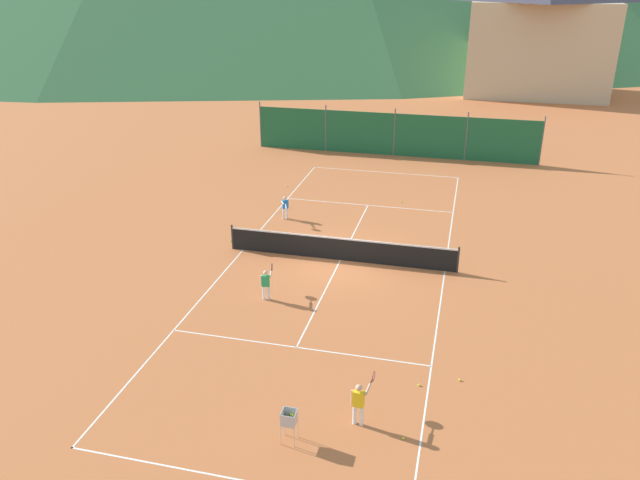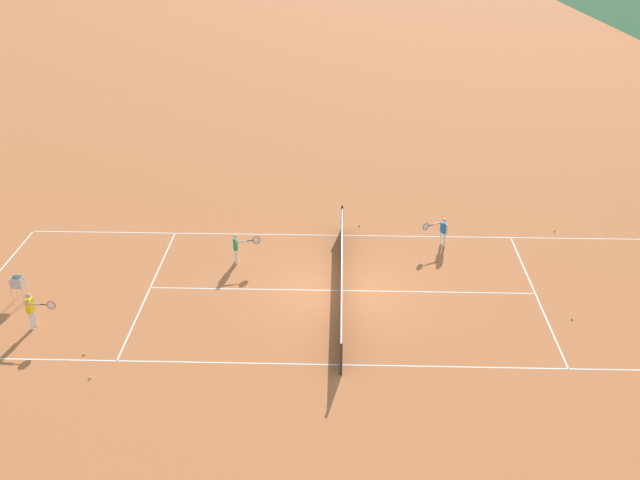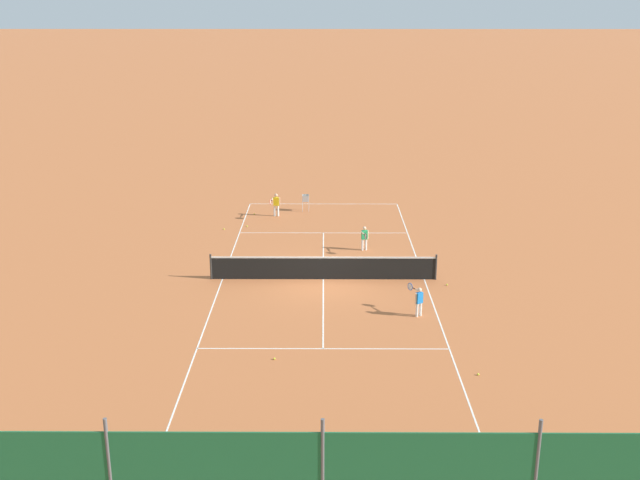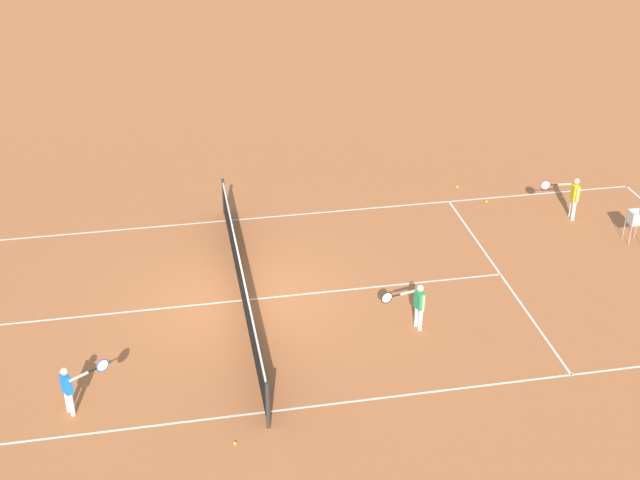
# 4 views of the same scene
# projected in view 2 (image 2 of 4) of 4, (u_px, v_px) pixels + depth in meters

# --- Properties ---
(ground_plane) EXTENTS (600.00, 600.00, 0.00)m
(ground_plane) POSITION_uv_depth(u_px,v_px,m) (341.00, 291.00, 24.83)
(ground_plane) COLOR #BC6638
(court_line_markings) EXTENTS (8.25, 23.85, 0.01)m
(court_line_markings) POSITION_uv_depth(u_px,v_px,m) (341.00, 291.00, 24.83)
(court_line_markings) COLOR white
(court_line_markings) RESTS_ON ground
(tennis_net) EXTENTS (9.18, 0.08, 1.06)m
(tennis_net) POSITION_uv_depth(u_px,v_px,m) (342.00, 278.00, 24.61)
(tennis_net) COLOR #2D2D2D
(tennis_net) RESTS_ON ground
(player_far_service) EXTENTS (0.37, 0.99, 1.12)m
(player_far_service) POSITION_uv_depth(u_px,v_px,m) (237.00, 246.00, 26.28)
(player_far_service) COLOR white
(player_far_service) RESTS_ON ground
(player_far_baseline) EXTENTS (0.48, 1.00, 1.22)m
(player_far_baseline) POSITION_uv_depth(u_px,v_px,m) (32.00, 308.00, 22.54)
(player_far_baseline) COLOR white
(player_far_baseline) RESTS_ON ground
(player_near_service) EXTENTS (0.50, 0.94, 1.09)m
(player_near_service) POSITION_uv_depth(u_px,v_px,m) (442.00, 230.00, 27.47)
(player_near_service) COLOR white
(player_near_service) RESTS_ON ground
(tennis_ball_alley_left) EXTENTS (0.07, 0.07, 0.07)m
(tennis_ball_alley_left) POSITION_uv_depth(u_px,v_px,m) (555.00, 231.00, 28.77)
(tennis_ball_alley_left) COLOR #CCE033
(tennis_ball_alley_left) RESTS_ON ground
(tennis_ball_by_net_right) EXTENTS (0.07, 0.07, 0.07)m
(tennis_ball_by_net_right) POSITION_uv_depth(u_px,v_px,m) (84.00, 354.00, 21.60)
(tennis_ball_by_net_right) COLOR #CCE033
(tennis_ball_by_net_right) RESTS_ON ground
(tennis_ball_alley_right) EXTENTS (0.07, 0.07, 0.07)m
(tennis_ball_alley_right) POSITION_uv_depth(u_px,v_px,m) (9.00, 349.00, 21.80)
(tennis_ball_alley_right) COLOR #CCE033
(tennis_ball_alley_right) RESTS_ON ground
(tennis_ball_near_corner) EXTENTS (0.07, 0.07, 0.07)m
(tennis_ball_near_corner) POSITION_uv_depth(u_px,v_px,m) (359.00, 226.00, 29.18)
(tennis_ball_near_corner) COLOR #CCE033
(tennis_ball_near_corner) RESTS_ON ground
(tennis_ball_service_box) EXTENTS (0.07, 0.07, 0.07)m
(tennis_ball_service_box) POSITION_uv_depth(u_px,v_px,m) (90.00, 377.00, 20.61)
(tennis_ball_service_box) COLOR #CCE033
(tennis_ball_service_box) RESTS_ON ground
(tennis_ball_by_net_left) EXTENTS (0.07, 0.07, 0.07)m
(tennis_ball_by_net_left) POSITION_uv_depth(u_px,v_px,m) (572.00, 318.00, 23.26)
(tennis_ball_by_net_left) COLOR #CCE033
(tennis_ball_by_net_left) RESTS_ON ground
(ball_hopper) EXTENTS (0.36, 0.36, 0.89)m
(ball_hopper) POSITION_uv_depth(u_px,v_px,m) (18.00, 283.00, 23.96)
(ball_hopper) COLOR #B7B7BC
(ball_hopper) RESTS_ON ground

